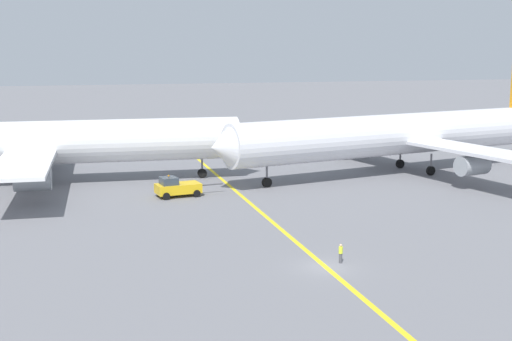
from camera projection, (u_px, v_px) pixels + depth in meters
The scene contains 6 objects.
ground_plane at pixel (325, 267), 57.14m from camera, with size 600.00×600.00×0.00m, color slate.
taxiway_stripe at pixel (289, 236), 66.65m from camera, with size 0.50×120.00×0.01m, color yellow.
airliner_at_gate_left at pixel (49, 143), 91.03m from camera, with size 55.93×44.38×17.44m.
airliner_being_pushed at pixel (399, 135), 98.99m from camera, with size 58.79×47.69×16.00m.
pushback_tug at pixel (177, 187), 84.19m from camera, with size 8.72×3.75×2.80m.
ground_crew_marshaller_foreground at pixel (341, 253), 58.09m from camera, with size 0.36×0.36×1.68m.
Camera 1 is at (-20.05, -51.33, 18.09)m, focal length 47.88 mm.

